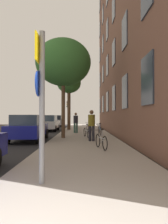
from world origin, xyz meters
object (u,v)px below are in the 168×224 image
at_px(sign_post, 41,94).
at_px(bicycle_3, 89,129).
at_px(bicycle_0, 101,141).
at_px(car_2, 48,123).
at_px(tree_far, 69,84).
at_px(pedestrian_0, 92,123).
at_px(pedestrian_1, 76,121).
at_px(car_1, 28,127).
at_px(bicycle_1, 87,132).
at_px(traffic_light, 69,109).
at_px(car_3, 56,121).
at_px(tree_near, 63,63).
at_px(bicycle_2, 100,130).

height_order(sign_post, bicycle_3, sign_post).
relative_size(bicycle_0, car_2, 0.38).
bearing_deg(tree_far, pedestrian_0, -79.07).
bearing_deg(sign_post, tree_far, 91.59).
bearing_deg(sign_post, pedestrian_1, 88.37).
xyz_separation_m(bicycle_0, pedestrian_0, (-0.30, 2.82, 0.67)).
bearing_deg(car_1, tree_far, 77.65).
bearing_deg(car_2, pedestrian_0, -66.80).
bearing_deg(bicycle_1, traffic_light, 99.86).
xyz_separation_m(bicycle_3, car_2, (-4.05, 3.91, 0.35)).
relative_size(bicycle_0, bicycle_3, 0.98).
height_order(bicycle_3, car_1, car_1).
distance_m(tree_far, pedestrian_0, 10.89).
height_order(sign_post, car_3, sign_post).
distance_m(pedestrian_0, car_2, 10.20).
bearing_deg(bicycle_1, car_3, 104.24).
xyz_separation_m(traffic_light, bicycle_1, (1.94, -11.16, -1.92)).
bearing_deg(car_1, car_3, 91.04).
relative_size(traffic_light, bicycle_1, 2.06).
relative_size(bicycle_1, pedestrian_1, 0.94).
xyz_separation_m(tree_near, car_2, (-2.22, 7.59, -4.25)).
height_order(tree_near, bicycle_1, tree_near).
relative_size(sign_post, car_3, 0.76).
distance_m(pedestrian_0, car_3, 18.20).
bearing_deg(tree_far, traffic_light, 94.39).
bearing_deg(pedestrian_0, car_1, 165.10).
relative_size(bicycle_2, car_1, 0.38).
height_order(pedestrian_0, pedestrian_1, pedestrian_0).
height_order(tree_near, car_3, tree_near).
bearing_deg(bicycle_3, sign_post, -96.54).
distance_m(bicycle_2, bicycle_3, 1.76).
xyz_separation_m(bicycle_0, car_1, (-4.19, 3.86, 0.37)).
xyz_separation_m(bicycle_1, bicycle_3, (0.28, 3.35, 0.02)).
relative_size(bicycle_2, bicycle_3, 1.04).
bearing_deg(car_3, bicycle_1, -75.76).
bearing_deg(bicycle_3, bicycle_1, -94.73).
xyz_separation_m(car_2, car_3, (-0.18, 8.33, -0.00)).
bearing_deg(car_2, bicycle_2, -48.67).
xyz_separation_m(sign_post, car_1, (-2.45, 8.51, -1.20)).
height_order(car_2, car_3, same).
bearing_deg(bicycle_0, tree_near, 114.40).
height_order(sign_post, tree_near, tree_near).
bearing_deg(bicycle_1, tree_near, -167.93).
bearing_deg(bicycle_0, car_1, 137.37).
bearing_deg(sign_post, car_1, 106.06).
height_order(pedestrian_0, car_3, pedestrian_0).
bearing_deg(sign_post, car_2, 98.68).
xyz_separation_m(sign_post, pedestrian_1, (0.37, 13.05, -0.94)).
bearing_deg(tree_near, tree_far, 90.97).
bearing_deg(tree_far, pedestrian_1, -79.07).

